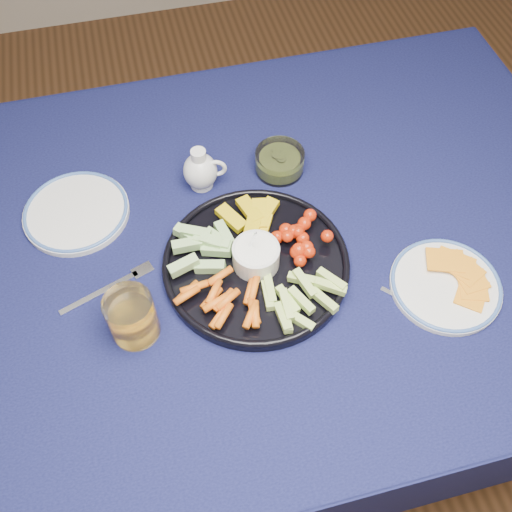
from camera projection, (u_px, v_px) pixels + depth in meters
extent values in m
plane|color=brown|center=(231.00, 380.00, 1.77)|extent=(4.00, 4.00, 0.00)
cylinder|color=#522B1B|center=(419.00, 164.00, 1.81)|extent=(0.07, 0.07, 0.70)
cube|color=#522B1B|center=(218.00, 248.00, 1.17)|extent=(1.60, 1.00, 0.04)
cube|color=black|center=(218.00, 242.00, 1.16)|extent=(1.66, 1.06, 0.01)
cube|color=black|center=(180.00, 121.00, 1.56)|extent=(1.66, 0.01, 0.30)
cylinder|color=black|center=(256.00, 265.00, 1.11)|extent=(0.36, 0.36, 0.02)
torus|color=black|center=(256.00, 262.00, 1.10)|extent=(0.36, 0.36, 0.01)
cylinder|color=white|center=(256.00, 256.00, 1.08)|extent=(0.09, 0.09, 0.05)
cylinder|color=white|center=(256.00, 250.00, 1.07)|extent=(0.08, 0.08, 0.01)
cylinder|color=silver|center=(202.00, 183.00, 1.23)|extent=(0.05, 0.05, 0.01)
ellipsoid|color=silver|center=(200.00, 171.00, 1.20)|extent=(0.07, 0.07, 0.08)
cylinder|color=silver|center=(199.00, 157.00, 1.17)|extent=(0.03, 0.03, 0.03)
torus|color=silver|center=(216.00, 168.00, 1.20)|extent=(0.05, 0.02, 0.05)
torus|color=#3C62AA|center=(199.00, 162.00, 1.18)|extent=(0.04, 0.04, 0.00)
cylinder|color=silver|center=(280.00, 161.00, 1.24)|extent=(0.11, 0.11, 0.05)
cylinder|color=#54621C|center=(279.00, 164.00, 1.25)|extent=(0.09, 0.09, 0.03)
cylinder|color=white|center=(445.00, 286.00, 1.09)|extent=(0.21, 0.21, 0.01)
torus|color=#3C62AA|center=(446.00, 284.00, 1.08)|extent=(0.21, 0.21, 0.01)
cylinder|color=silver|center=(132.00, 317.00, 1.00)|extent=(0.09, 0.09, 0.10)
cylinder|color=yellow|center=(134.00, 323.00, 1.02)|extent=(0.08, 0.08, 0.05)
cube|color=silver|center=(100.00, 293.00, 1.08)|extent=(0.15, 0.06, 0.00)
cube|color=silver|center=(143.00, 270.00, 1.11)|extent=(0.05, 0.04, 0.00)
cube|color=silver|center=(411.00, 304.00, 1.07)|extent=(0.09, 0.10, 0.00)
cube|color=silver|center=(447.00, 322.00, 1.05)|extent=(0.04, 0.04, 0.00)
cylinder|color=white|center=(77.00, 213.00, 1.19)|extent=(0.22, 0.22, 0.01)
torus|color=#3C62AA|center=(76.00, 210.00, 1.18)|extent=(0.21, 0.21, 0.01)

